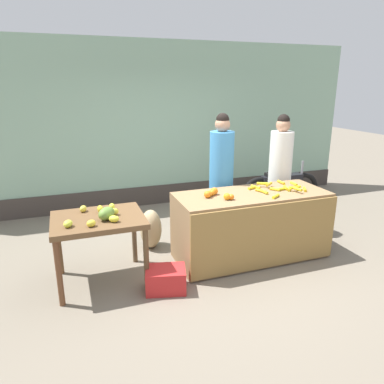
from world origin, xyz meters
name	(u,v)px	position (x,y,z in m)	size (l,w,h in m)	color
ground_plane	(216,261)	(0.00, 0.00, 0.00)	(24.00, 24.00, 0.00)	#756B5B
market_wall_back	(160,127)	(0.00, 2.66, 1.45)	(7.74, 0.23, 2.97)	#8CB299
fruit_stall_counter	(251,225)	(0.49, -0.01, 0.44)	(1.97, 0.81, 0.88)	olive
side_table_wooden	(99,226)	(-1.44, 0.00, 0.70)	(1.01, 0.80, 0.80)	brown
banana_bunch_pile	(278,188)	(0.88, 0.01, 0.91)	(0.74, 0.67, 0.07)	gold
orange_pile	(216,194)	(-0.01, 0.00, 0.92)	(0.32, 0.35, 0.09)	orange
mango_papaya_pile	(102,214)	(-1.40, -0.06, 0.85)	(0.61, 0.62, 0.14)	yellow
vendor_woman_blue_shirt	(221,178)	(0.35, 0.64, 0.93)	(0.34, 0.34, 1.84)	#33333D
vendor_woman_white_shirt	(280,174)	(1.32, 0.65, 0.91)	(0.34, 0.34, 1.80)	#33333D
parked_motorcycle	(281,188)	(1.92, 1.48, 0.40)	(1.60, 0.18, 0.88)	black
produce_crate	(166,279)	(-0.79, -0.43, 0.13)	(0.44, 0.32, 0.26)	red
produce_sack	(151,229)	(-0.69, 0.70, 0.28)	(0.36, 0.30, 0.55)	tan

